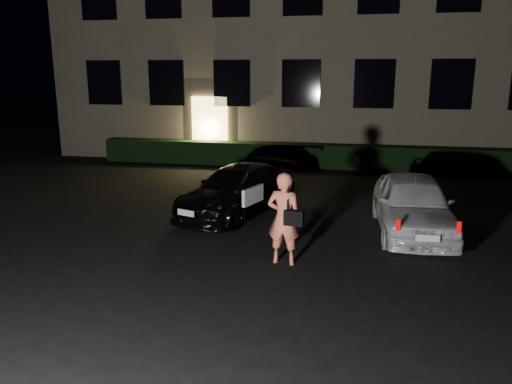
# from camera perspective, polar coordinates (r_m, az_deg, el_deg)

# --- Properties ---
(ground) EXTENTS (80.00, 80.00, 0.00)m
(ground) POSITION_cam_1_polar(r_m,az_deg,el_deg) (8.63, -3.52, -9.92)
(ground) COLOR black
(ground) RESTS_ON ground
(building) EXTENTS (20.00, 8.11, 12.00)m
(building) POSITION_cam_1_polar(r_m,az_deg,el_deg) (22.86, 6.54, 19.98)
(building) COLOR #695F4B
(building) RESTS_ON ground
(hedge) EXTENTS (15.00, 0.70, 0.85)m
(hedge) POSITION_cam_1_polar(r_m,az_deg,el_deg) (18.50, 4.84, 4.20)
(hedge) COLOR black
(hedge) RESTS_ON ground
(sedan) EXTENTS (2.84, 4.29, 1.16)m
(sedan) POSITION_cam_1_polar(r_m,az_deg,el_deg) (12.35, -2.07, 0.21)
(sedan) COLOR black
(sedan) RESTS_ON ground
(hatch) EXTENTS (1.71, 3.84, 1.28)m
(hatch) POSITION_cam_1_polar(r_m,az_deg,el_deg) (11.34, 17.46, -1.31)
(hatch) COLOR white
(hatch) RESTS_ON ground
(man) EXTENTS (0.71, 0.48, 1.71)m
(man) POSITION_cam_1_polar(r_m,az_deg,el_deg) (9.03, 3.24, -3.02)
(man) COLOR #FF7D60
(man) RESTS_ON ground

